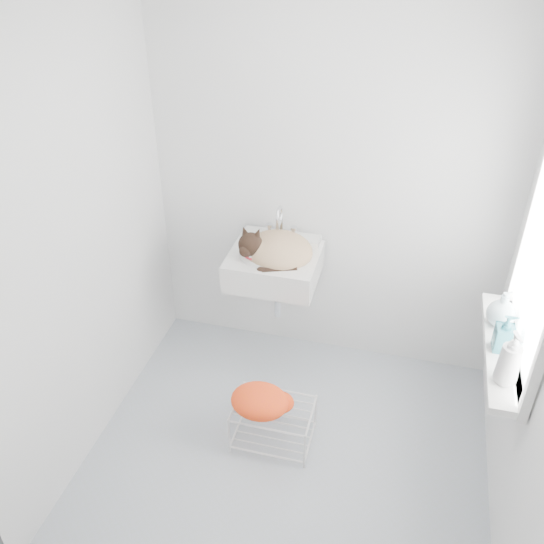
% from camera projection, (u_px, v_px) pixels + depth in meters
% --- Properties ---
extents(floor, '(2.20, 2.00, 0.02)m').
position_uv_depth(floor, '(288.00, 452.00, 3.40)').
color(floor, '#9FA6AD').
rests_on(floor, ground).
extents(back_wall, '(2.20, 0.02, 2.50)m').
position_uv_depth(back_wall, '(330.00, 180.00, 3.52)').
color(back_wall, silver).
rests_on(back_wall, ground).
extents(left_wall, '(0.02, 2.00, 2.50)m').
position_uv_depth(left_wall, '(76.00, 238.00, 2.95)').
color(left_wall, silver).
rests_on(left_wall, ground).
extents(window_frame, '(0.04, 0.90, 1.10)m').
position_uv_depth(window_frame, '(541.00, 260.00, 2.59)').
color(window_frame, white).
rests_on(window_frame, right_wall).
extents(windowsill, '(0.16, 0.88, 0.04)m').
position_uv_depth(windowsill, '(502.00, 349.00, 2.89)').
color(windowsill, white).
rests_on(windowsill, right_wall).
extents(sink, '(0.54, 0.47, 0.22)m').
position_uv_depth(sink, '(274.00, 254.00, 3.59)').
color(sink, white).
rests_on(sink, back_wall).
extents(faucet, '(0.20, 0.14, 0.20)m').
position_uv_depth(faucet, '(282.00, 220.00, 3.66)').
color(faucet, silver).
rests_on(faucet, sink).
extents(cat, '(0.45, 0.38, 0.27)m').
position_uv_depth(cat, '(276.00, 250.00, 3.55)').
color(cat, tan).
rests_on(cat, sink).
extents(wire_rack, '(0.43, 0.30, 0.26)m').
position_uv_depth(wire_rack, '(273.00, 421.00, 3.40)').
color(wire_rack, silver).
rests_on(wire_rack, floor).
extents(towel, '(0.34, 0.25, 0.14)m').
position_uv_depth(towel, '(260.00, 406.00, 3.31)').
color(towel, '#FF5F00').
rests_on(towel, wire_rack).
extents(bottle_a, '(0.11, 0.11, 0.23)m').
position_uv_depth(bottle_a, '(504.00, 381.00, 2.68)').
color(bottle_a, silver).
rests_on(bottle_a, windowsill).
extents(bottle_b, '(0.10, 0.09, 0.20)m').
position_uv_depth(bottle_b, '(501.00, 349.00, 2.86)').
color(bottle_b, '#246570').
rests_on(bottle_b, windowsill).
extents(bottle_c, '(0.20, 0.20, 0.19)m').
position_uv_depth(bottle_c, '(499.00, 324.00, 3.03)').
color(bottle_c, silver).
rests_on(bottle_c, windowsill).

